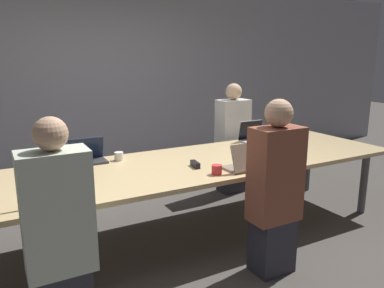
{
  "coord_description": "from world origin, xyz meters",
  "views": [
    {
      "loc": [
        -1.37,
        -2.99,
        1.72
      ],
      "look_at": [
        0.31,
        0.1,
        0.9
      ],
      "focal_mm": 35.0,
      "sensor_mm": 36.0,
      "label": 1
    }
  ],
  "objects": [
    {
      "name": "person_near_left",
      "position": [
        -1.09,
        -0.8,
        0.67
      ],
      "size": [
        0.4,
        0.24,
        1.4
      ],
      "rotation": [
        0.0,
        0.0,
        3.14
      ],
      "color": "#2D2D38",
      "rests_on": "ground_plane"
    },
    {
      "name": "cup_far_midleft",
      "position": [
        -0.33,
        0.4,
        0.79
      ],
      "size": [
        0.09,
        0.09,
        0.08
      ],
      "color": "white",
      "rests_on": "conference_table"
    },
    {
      "name": "person_near_midright",
      "position": [
        0.53,
        -0.85,
        0.69
      ],
      "size": [
        0.4,
        0.24,
        1.42
      ],
      "rotation": [
        0.0,
        0.0,
        3.14
      ],
      "color": "#2D2D38",
      "rests_on": "ground_plane"
    },
    {
      "name": "stapler",
      "position": [
        0.21,
        -0.15,
        0.78
      ],
      "size": [
        0.07,
        0.15,
        0.05
      ],
      "rotation": [
        0.0,
        0.0,
        -0.14
      ],
      "color": "black",
      "rests_on": "conference_table"
    },
    {
      "name": "cup_near_midright",
      "position": [
        0.26,
        -0.43,
        0.79
      ],
      "size": [
        0.09,
        0.09,
        0.08
      ],
      "color": "red",
      "rests_on": "conference_table"
    },
    {
      "name": "laptop_near_midright",
      "position": [
        0.54,
        -0.45,
        0.82
      ],
      "size": [
        0.31,
        0.25,
        0.24
      ],
      "rotation": [
        0.0,
        0.0,
        3.14
      ],
      "color": "gray",
      "rests_on": "conference_table"
    },
    {
      "name": "conference_table",
      "position": [
        0.0,
        0.0,
        0.7
      ],
      "size": [
        4.79,
        1.2,
        0.75
      ],
      "color": "#D6B77F",
      "rests_on": "ground_plane"
    },
    {
      "name": "curtain_wall",
      "position": [
        0.0,
        2.35,
        1.4
      ],
      "size": [
        12.0,
        0.06,
        2.8
      ],
      "color": "#9999A3",
      "rests_on": "ground_plane"
    },
    {
      "name": "person_far_right",
      "position": [
        1.32,
        0.86,
        0.68
      ],
      "size": [
        0.4,
        0.24,
        1.4
      ],
      "color": "#2D2D38",
      "rests_on": "ground_plane"
    },
    {
      "name": "laptop_far_midleft",
      "position": [
        -0.6,
        0.48,
        0.82
      ],
      "size": [
        0.33,
        0.23,
        0.23
      ],
      "color": "#333338",
      "rests_on": "conference_table"
    },
    {
      "name": "bottle_near_left",
      "position": [
        -0.83,
        -0.3,
        0.85
      ],
      "size": [
        0.08,
        0.08,
        0.22
      ],
      "color": "green",
      "rests_on": "conference_table"
    },
    {
      "name": "ground_plane",
      "position": [
        0.0,
        0.0,
        0.0
      ],
      "size": [
        24.0,
        24.0,
        0.0
      ],
      "primitive_type": "plane",
      "color": "#4C4742"
    },
    {
      "name": "laptop_far_right",
      "position": [
        1.31,
        0.45,
        0.82
      ],
      "size": [
        0.31,
        0.24,
        0.24
      ],
      "color": "silver",
      "rests_on": "conference_table"
    },
    {
      "name": "laptop_near_left",
      "position": [
        -1.09,
        -0.41,
        0.82
      ],
      "size": [
        0.34,
        0.23,
        0.24
      ],
      "rotation": [
        0.0,
        0.0,
        3.14
      ],
      "color": "#333338",
      "rests_on": "conference_table"
    }
  ]
}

